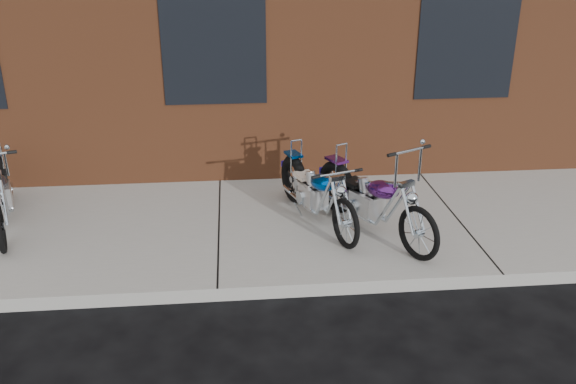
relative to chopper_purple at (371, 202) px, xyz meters
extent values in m
plane|color=black|center=(-1.82, -1.15, -0.54)|extent=(120.00, 120.00, 0.00)
cube|color=gray|center=(-1.82, 0.35, -0.46)|extent=(22.00, 3.00, 0.15)
torus|color=black|center=(-0.25, 0.49, -0.04)|extent=(0.43, 0.67, 0.69)
torus|color=black|center=(0.43, -0.85, -0.08)|extent=(0.34, 0.58, 0.62)
cube|color=#B3B3B3|center=(0.03, -0.06, -0.05)|extent=(0.41, 0.46, 0.29)
ellipsoid|color=#581E73|center=(0.15, -0.29, 0.22)|extent=(0.46, 0.58, 0.29)
cube|color=black|center=(-0.09, 0.17, 0.14)|extent=(0.32, 0.34, 0.06)
cylinder|color=silver|center=(0.37, -0.74, 0.17)|extent=(0.16, 0.26, 0.51)
cylinder|color=silver|center=(0.32, -0.63, 0.80)|extent=(0.48, 0.26, 0.03)
cylinder|color=silver|center=(-0.22, 0.42, 0.32)|extent=(0.03, 0.03, 0.46)
cylinder|color=silver|center=(0.03, 0.18, -0.18)|extent=(0.43, 0.79, 0.05)
torus|color=black|center=(-0.78, 0.85, -0.06)|extent=(0.33, 0.66, 0.65)
torus|color=black|center=(-0.33, -0.50, -0.09)|extent=(0.25, 0.58, 0.59)
cube|color=#B3B3B3|center=(-0.60, 0.30, -0.07)|extent=(0.35, 0.42, 0.27)
ellipsoid|color=#0045A9|center=(-0.52, 0.06, 0.19)|extent=(0.38, 0.55, 0.28)
cube|color=beige|center=(-0.67, 0.53, 0.11)|extent=(0.29, 0.31, 0.05)
cylinder|color=silver|center=(-0.37, -0.39, 0.14)|extent=(0.12, 0.26, 0.49)
cylinder|color=silver|center=(-0.40, -0.28, 0.43)|extent=(0.48, 0.18, 0.03)
cylinder|color=silver|center=(-0.76, 0.78, 0.28)|extent=(0.03, 0.03, 0.43)
cylinder|color=silver|center=(-0.56, 0.53, -0.19)|extent=(0.30, 0.79, 0.04)
torus|color=black|center=(-4.65, 1.17, -0.05)|extent=(0.34, 0.69, 0.69)
torus|color=black|center=(-4.19, -0.25, -0.08)|extent=(0.25, 0.61, 0.62)
cube|color=#B3B3B3|center=(-4.46, 0.59, -0.05)|extent=(0.37, 0.44, 0.29)
cylinder|color=silver|center=(-4.41, 0.83, -0.18)|extent=(0.31, 0.83, 0.05)
camera|label=1|loc=(-1.61, -6.49, 2.87)|focal=38.00mm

